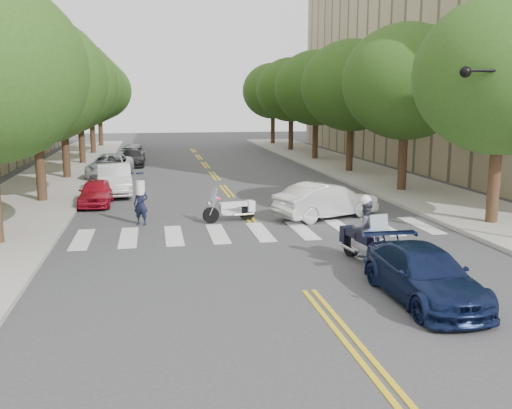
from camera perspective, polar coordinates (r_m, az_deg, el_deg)
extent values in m
plane|color=#38383A|center=(14.47, 5.29, -8.58)|extent=(140.00, 140.00, 0.00)
cube|color=#9E9991|center=(35.94, -19.44, 2.47)|extent=(5.00, 60.00, 0.15)
cube|color=#9E9991|center=(37.86, 10.28, 3.28)|extent=(5.00, 60.00, 0.15)
cylinder|color=#382316|center=(27.80, -20.76, 3.50)|extent=(0.44, 0.44, 3.32)
ellipsoid|color=#274C15|center=(27.65, -21.29, 11.55)|extent=(6.40, 6.40, 5.76)
cylinder|color=#382316|center=(35.66, -18.49, 5.04)|extent=(0.44, 0.44, 3.32)
ellipsoid|color=#274C15|center=(35.54, -18.86, 11.31)|extent=(6.40, 6.40, 5.76)
cylinder|color=#382316|center=(43.57, -17.03, 6.01)|extent=(0.44, 0.44, 3.32)
ellipsoid|color=#274C15|center=(43.47, -17.31, 11.14)|extent=(6.40, 6.40, 5.76)
cylinder|color=#382316|center=(51.51, -16.02, 6.68)|extent=(0.44, 0.44, 3.32)
ellipsoid|color=#274C15|center=(51.42, -16.24, 11.02)|extent=(6.40, 6.40, 5.76)
cylinder|color=#382316|center=(59.46, -15.28, 7.18)|extent=(0.44, 0.44, 3.32)
ellipsoid|color=#274C15|center=(59.39, -15.46, 10.93)|extent=(6.40, 6.40, 5.76)
cylinder|color=#382316|center=(23.10, 22.70, 2.07)|extent=(0.44, 0.44, 3.32)
ellipsoid|color=#274C15|center=(22.91, 23.40, 11.77)|extent=(6.40, 6.40, 5.76)
cylinder|color=#382316|center=(30.07, 14.45, 4.33)|extent=(0.44, 0.44, 3.32)
ellipsoid|color=#274C15|center=(29.93, 14.79, 11.77)|extent=(6.40, 6.40, 5.76)
cylinder|color=#382316|center=(37.46, 9.35, 5.67)|extent=(0.44, 0.44, 3.32)
ellipsoid|color=#274C15|center=(37.34, 9.53, 11.65)|extent=(6.40, 6.40, 5.76)
cylinder|color=#382316|center=(45.05, 5.93, 6.54)|extent=(0.44, 0.44, 3.32)
ellipsoid|color=#274C15|center=(44.96, 6.03, 11.51)|extent=(6.40, 6.40, 5.76)
cylinder|color=#382316|center=(52.77, 3.50, 7.15)|extent=(0.44, 0.44, 3.32)
ellipsoid|color=#274C15|center=(52.68, 3.55, 11.39)|extent=(6.40, 6.40, 5.76)
cylinder|color=#382316|center=(60.56, 1.69, 7.59)|extent=(0.44, 0.44, 3.32)
ellipsoid|color=#274C15|center=(60.48, 1.71, 11.29)|extent=(6.40, 6.40, 5.76)
cylinder|color=black|center=(19.84, 23.02, 12.23)|extent=(2.40, 0.10, 0.10)
sphere|color=black|center=(19.27, 20.21, 12.34)|extent=(0.36, 0.36, 0.36)
cylinder|color=black|center=(16.17, 12.34, -5.36)|extent=(0.25, 0.75, 0.74)
cylinder|color=black|center=(17.63, 9.48, -3.94)|extent=(0.30, 0.76, 0.74)
cube|color=silver|center=(16.90, 10.77, -4.19)|extent=(0.48, 1.02, 0.35)
cube|color=black|center=(16.75, 10.98, -3.38)|extent=(0.49, 0.81, 0.24)
cube|color=black|center=(17.25, 10.02, -2.86)|extent=(0.51, 0.65, 0.17)
cube|color=black|center=(17.70, 9.26, -2.93)|extent=(0.52, 0.39, 0.49)
cube|color=#8C99A5|center=(16.06, 12.21, -2.03)|extent=(0.56, 0.24, 0.59)
cube|color=red|center=(16.32, 12.25, -2.53)|extent=(0.12, 0.12, 0.09)
cube|color=#0C26E5|center=(16.19, 11.46, -2.61)|extent=(0.12, 0.12, 0.09)
imported|color=#474C56|center=(16.77, 10.83, -2.33)|extent=(0.91, 0.76, 1.71)
sphere|color=silver|center=(16.62, 10.93, 0.38)|extent=(0.33, 0.33, 0.33)
cylinder|color=black|center=(22.04, -4.53, -1.06)|extent=(0.65, 0.26, 0.63)
cylinder|color=black|center=(22.54, -0.92, -0.77)|extent=(0.66, 0.30, 0.63)
cube|color=silver|center=(22.28, -2.59, -0.64)|extent=(0.88, 0.47, 0.30)
cube|color=silver|center=(22.20, -2.82, -0.07)|extent=(0.71, 0.47, 0.21)
cube|color=silver|center=(22.38, -1.59, 0.07)|extent=(0.58, 0.47, 0.15)
cube|color=silver|center=(22.55, -0.59, -0.14)|extent=(0.36, 0.46, 0.42)
cube|color=#8C99A5|center=(21.94, -4.26, 1.02)|extent=(0.24, 0.49, 0.51)
cube|color=red|center=(21.91, -3.76, 0.57)|extent=(0.11, 0.11, 0.07)
cube|color=#0C26E5|center=(22.12, -3.95, 0.66)|extent=(0.11, 0.11, 0.07)
imported|color=#161931|center=(22.02, -11.44, 0.07)|extent=(0.71, 0.62, 1.63)
imported|color=white|center=(23.06, 7.06, 0.42)|extent=(4.62, 3.02, 1.44)
imported|color=#0E183A|center=(14.16, 16.45, -6.75)|extent=(1.78, 4.32, 1.25)
imported|color=#B11227|center=(26.61, -15.69, 1.17)|extent=(1.46, 3.49, 1.18)
imported|color=white|center=(29.44, -13.98, 2.44)|extent=(1.96, 4.68, 1.50)
imported|color=#B2B4BA|center=(35.74, -14.37, 3.75)|extent=(2.77, 5.37, 1.45)
imported|color=black|center=(41.90, -12.28, 4.59)|extent=(1.82, 4.11, 1.17)
imported|color=#939398|center=(44.45, -12.18, 5.10)|extent=(1.80, 4.27, 1.44)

